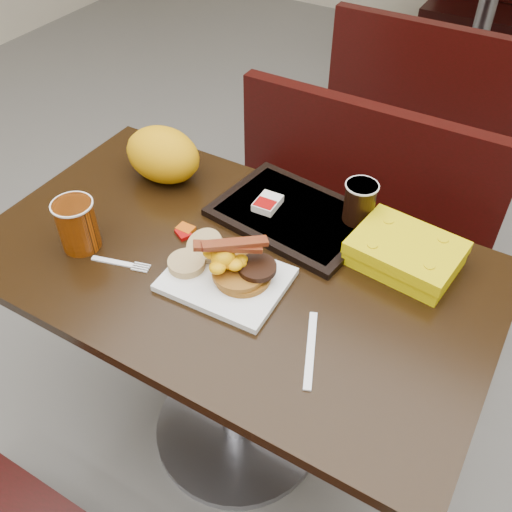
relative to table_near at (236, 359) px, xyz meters
The scene contains 22 objects.
floor 0.38m from the table_near, ahead, with size 6.00×7.00×0.01m, color slate.
table_near is the anchor object (origin of this frame).
bench_near_n 0.70m from the table_near, 90.00° to the left, with size 1.00×0.46×0.72m, color black, non-canonical shape.
table_far 2.60m from the table_near, 90.00° to the left, with size 1.20×0.70×0.75m, color black, non-canonical shape.
bench_far_s 1.90m from the table_near, 90.00° to the left, with size 1.00×0.46×0.72m, color black, non-canonical shape.
platter 0.39m from the table_near, 69.14° to the right, with size 0.26×0.20×0.02m, color white.
pancake_stack 0.41m from the table_near, 37.56° to the right, with size 0.13×0.13×0.03m, color brown.
sausage_patty 0.43m from the table_near, 18.11° to the right, with size 0.08×0.08×0.01m, color black.
scrambled_eggs 0.45m from the table_near, 73.47° to the right, with size 0.09×0.08×0.05m, color #FFAB05.
bacon_strips 0.48m from the table_near, 63.98° to the right, with size 0.15×0.06×0.01m, color #42040A, non-canonical shape.
muffin_bottom 0.41m from the table_near, 132.75° to the right, with size 0.08×0.08×0.02m, color tan.
muffin_top 0.42m from the table_near, 163.86° to the right, with size 0.09×0.09×0.02m, color tan.
coffee_cup_near 0.57m from the table_near, 158.64° to the right, with size 0.09×0.09×0.13m, color #973805.
fork 0.47m from the table_near, 149.28° to the right, with size 0.14×0.03×0.00m, color white, non-canonical shape.
knife 0.48m from the table_near, 26.49° to the right, with size 0.19×0.02×0.00m, color white.
condiment_syrup 0.41m from the table_near, 166.79° to the left, with size 0.04×0.03×0.01m, color #BA4608.
condiment_ketchup 0.41m from the table_near, behind, with size 0.04×0.03×0.01m, color #8C0504.
tray 0.44m from the table_near, 77.43° to the left, with size 0.38×0.27×0.02m, color black.
hashbrown_sleeve_left 0.45m from the table_near, 95.60° to the left, with size 0.06×0.07×0.02m, color silver.
coffee_cup_far 0.56m from the table_near, 54.15° to the left, with size 0.08×0.08×0.10m, color black.
clamshell 0.57m from the table_near, 29.91° to the left, with size 0.24×0.18×0.06m, color #D1B903.
paper_bag 0.59m from the table_near, 150.17° to the left, with size 0.21×0.15×0.15m, color orange.
Camera 1 is at (0.53, -0.79, 1.67)m, focal length 40.05 mm.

